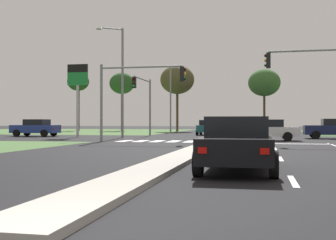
{
  "coord_description": "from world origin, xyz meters",
  "views": [
    {
      "loc": [
        2.78,
        -4.22,
        1.33
      ],
      "look_at": [
        -4.66,
        31.08,
        1.48
      ],
      "focal_mm": 46.72,
      "sensor_mm": 36.0,
      "label": 1
    }
  ],
  "objects": [
    {
      "name": "street_lamp_second",
      "position": [
        -8.64,
        30.61,
        5.13
      ],
      "size": [
        2.03,
        1.38,
        9.16
      ],
      "color": "gray",
      "rests_on": "ground"
    },
    {
      "name": "car_black_seventh",
      "position": [
        2.2,
        7.7,
        0.75
      ],
      "size": [
        2.0,
        4.6,
        1.46
      ],
      "color": "black",
      "rests_on": "ground"
    },
    {
      "name": "treeline_near",
      "position": [
        -24.1,
        57.46,
        7.24
      ],
      "size": [
        3.28,
        3.28,
        8.82
      ],
      "color": "#423323",
      "rests_on": "ground"
    },
    {
      "name": "treeline_third",
      "position": [
        -8.61,
        56.13,
        7.25
      ],
      "size": [
        4.79,
        4.79,
        9.32
      ],
      "color": "#423323",
      "rests_on": "ground"
    },
    {
      "name": "crosswalk_bar_sixth",
      "position": [
        -0.65,
        24.8,
        0.01
      ],
      "size": [
        0.7,
        2.8,
        0.01
      ],
      "primitive_type": "cube",
      "color": "silver",
      "rests_on": "ground"
    },
    {
      "name": "street_lamp_third",
      "position": [
        -8.33,
        50.67,
        4.67
      ],
      "size": [
        1.81,
        1.31,
        8.32
      ],
      "color": "gray",
      "rests_on": "ground"
    },
    {
      "name": "traffic_signal_near_right",
      "position": [
        5.97,
        23.4,
        4.05
      ],
      "size": [
        4.66,
        0.32,
        5.9
      ],
      "color": "gray",
      "rests_on": "ground"
    },
    {
      "name": "grass_verge_far_left",
      "position": [
        -25.5,
        54.5,
        0.0
      ],
      "size": [
        35.0,
        35.0,
        0.01
      ],
      "primitive_type": "cube",
      "color": "#476B38",
      "rests_on": "ground"
    },
    {
      "name": "crosswalk_bar_second",
      "position": [
        -5.25,
        24.8,
        0.01
      ],
      "size": [
        0.7,
        2.8,
        0.01
      ],
      "primitive_type": "cube",
      "color": "silver",
      "rests_on": "ground"
    },
    {
      "name": "treeline_fourth",
      "position": [
        3.34,
        54.71,
        6.48
      ],
      "size": [
        4.21,
        4.21,
        8.3
      ],
      "color": "#423323",
      "rests_on": "ground"
    },
    {
      "name": "lane_dash_second",
      "position": [
        3.5,
        11.87,
        0.01
      ],
      "size": [
        0.14,
        2.0,
        0.01
      ],
      "primitive_type": "cube",
      "color": "silver",
      "rests_on": "ground"
    },
    {
      "name": "traffic_signal_far_left",
      "position": [
        -7.6,
        34.43,
        3.81
      ],
      "size": [
        0.32,
        5.77,
        5.43
      ],
      "color": "gray",
      "rests_on": "ground"
    },
    {
      "name": "lane_dash_near",
      "position": [
        3.5,
        5.87,
        0.01
      ],
      "size": [
        0.14,
        2.0,
        0.01
      ],
      "primitive_type": "cube",
      "color": "silver",
      "rests_on": "ground"
    },
    {
      "name": "ground_plane",
      "position": [
        0.0,
        30.0,
        0.0
      ],
      "size": [
        200.0,
        200.0,
        0.0
      ],
      "primitive_type": "plane",
      "color": "black"
    },
    {
      "name": "car_navy_third",
      "position": [
        8.55,
        32.26,
        0.81
      ],
      "size": [
        4.61,
        2.02,
        1.58
      ],
      "rotation": [
        0.0,
        0.0,
        1.57
      ],
      "color": "#161E47",
      "rests_on": "ground"
    },
    {
      "name": "pedestrian_at_median",
      "position": [
        0.07,
        40.31,
        1.19
      ],
      "size": [
        0.34,
        0.34,
        1.74
      ],
      "rotation": [
        0.0,
        0.0,
        0.33
      ],
      "color": "#335184",
      "rests_on": "median_island_far"
    },
    {
      "name": "crosswalk_bar_third",
      "position": [
        -4.1,
        24.8,
        0.01
      ],
      "size": [
        0.7,
        2.8,
        0.01
      ],
      "primitive_type": "cube",
      "color": "silver",
      "rests_on": "ground"
    },
    {
      "name": "crosswalk_bar_fifth",
      "position": [
        -1.8,
        24.8,
        0.01
      ],
      "size": [
        0.7,
        2.8,
        0.01
      ],
      "primitive_type": "cube",
      "color": "silver",
      "rests_on": "ground"
    },
    {
      "name": "lane_dash_third",
      "position": [
        3.5,
        17.87,
        0.01
      ],
      "size": [
        0.14,
        2.0,
        0.01
      ],
      "primitive_type": "cube",
      "color": "silver",
      "rests_on": "ground"
    },
    {
      "name": "treeline_second",
      "position": [
        -17.73,
        59.14,
        7.13
      ],
      "size": [
        3.78,
        3.78,
        8.79
      ],
      "color": "#423323",
      "rests_on": "ground"
    },
    {
      "name": "median_island_near",
      "position": [
        0.0,
        11.0,
        0.07
      ],
      "size": [
        1.2,
        22.0,
        0.14
      ],
      "primitive_type": "cube",
      "color": "#ADA89E",
      "rests_on": "ground"
    },
    {
      "name": "fuel_price_totem",
      "position": [
        -12.62,
        31.02,
        4.61
      ],
      "size": [
        1.8,
        0.24,
        6.3
      ],
      "color": "silver",
      "rests_on": "ground"
    },
    {
      "name": "crosswalk_bar_near",
      "position": [
        -6.4,
        24.8,
        0.01
      ],
      "size": [
        0.7,
        2.8,
        0.01
      ],
      "primitive_type": "cube",
      "color": "silver",
      "rests_on": "ground"
    },
    {
      "name": "stop_bar_near",
      "position": [
        3.8,
        23.0,
        0.01
      ],
      "size": [
        6.4,
        0.5,
        0.01
      ],
      "primitive_type": "cube",
      "color": "silver",
      "rests_on": "ground"
    },
    {
      "name": "car_white_near",
      "position": [
        3.24,
        27.63,
        0.77
      ],
      "size": [
        4.53,
        1.99,
        1.49
      ],
      "rotation": [
        0.0,
        0.0,
        1.57
      ],
      "color": "silver",
      "rests_on": "ground"
    },
    {
      "name": "traffic_signal_near_left",
      "position": [
        -5.35,
        23.4,
        3.65
      ],
      "size": [
        5.84,
        0.32,
        5.17
      ],
      "color": "gray",
      "rests_on": "ground"
    },
    {
      "name": "car_red_fifth",
      "position": [
        -2.2,
        63.63,
        0.82
      ],
      "size": [
        2.03,
        4.34,
        1.6
      ],
      "rotation": [
        0.0,
        0.0,
        3.14
      ],
      "color": "#A31919",
      "rests_on": "ground"
    },
    {
      "name": "car_teal_second",
      "position": [
        -2.34,
        39.82,
        0.78
      ],
      "size": [
        2.09,
        4.26,
        1.51
      ],
      "rotation": [
        0.0,
        0.0,
        3.14
      ],
      "color": "#19565B",
      "rests_on": "ground"
    },
    {
      "name": "crosswalk_bar_fourth",
      "position": [
        -2.95,
        24.8,
        0.01
      ],
      "size": [
        0.7,
        2.8,
        0.01
      ],
      "primitive_type": "cube",
      "color": "silver",
      "rests_on": "ground"
    },
    {
      "name": "median_island_far",
      "position": [
        0.0,
        55.0,
        0.07
      ],
      "size": [
        1.2,
        36.0,
        0.14
      ],
      "primitive_type": "cube",
      "color": "gray",
      "rests_on": "ground"
    },
    {
      "name": "car_blue_fourth",
      "position": [
        -17.25,
        32.23,
        0.8
      ],
      "size": [
        4.27,
        2.03,
        1.56
      ],
      "rotation": [
        0.0,
        0.0,
        1.57
      ],
      "color": "navy",
      "rests_on": "ground"
    }
  ]
}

